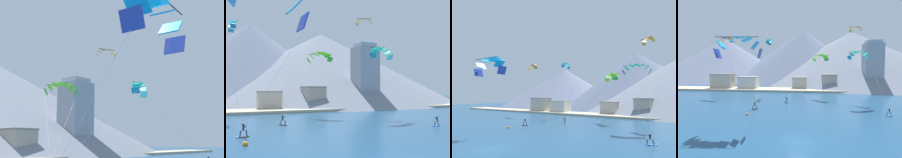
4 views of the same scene
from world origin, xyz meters
The scene contains 21 objects.
ground_plane centered at (0.00, 0.00, 0.00)m, with size 400.00×400.00×0.00m, color navy.
kitesurfer_near_lead centered at (-4.77, 24.38, 0.55)m, with size 1.51×1.52×1.78m.
kitesurfer_near_trail centered at (-11.39, 16.36, 0.56)m, with size 1.76×1.06×1.82m.
kitesurfer_mid_center centered at (17.13, 14.00, 0.50)m, with size 1.78×0.75×1.71m.
parafoil_kite_near_lead centered at (4.53, 34.07, 12.73)m, with size 12.09×11.93×12.33m.
parafoil_kite_near_trail centered at (-10.30, 5.81, 13.27)m, with size 7.76×11.69×13.20m.
parafoil_kite_mid_center centered at (13.48, 23.97, 12.79)m, with size 6.36×11.52×12.35m.
parafoil_kite_distant_high_outer centered at (-26.58, 34.25, 18.87)m, with size 5.35×2.52×2.05m.
parafoil_kite_distant_low_drift centered at (14.66, 32.77, 21.16)m, with size 3.61×3.11×1.65m.
parafoil_kite_distant_mid_solo centered at (-12.54, 36.52, 18.34)m, with size 1.75×4.93×1.75m.
race_marker_buoy centered at (-11.23, 11.60, 0.16)m, with size 0.56×0.56×1.02m.
shoreline_strip centered at (0.00, 48.58, 0.35)m, with size 180.00×10.00×0.70m, color #BCAD8E.
shore_building_harbour_front centered at (-24.96, 50.37, 2.80)m, with size 8.23×5.64×5.58m.
shore_building_promenade_mid centered at (30.91, 53.24, 1.95)m, with size 6.28×4.59×3.88m.
shore_building_quay_east centered at (9.36, 53.41, 3.30)m, with size 5.87×7.19×6.58m.
shore_building_quay_west centered at (-36.54, 50.05, 3.38)m, with size 9.74×4.81×6.75m.
shore_building_old_town centered at (-3.09, 52.95, 2.67)m, with size 6.26×5.26×5.32m.
highrise_tower centered at (27.04, 54.25, 10.04)m, with size 7.00×7.00×20.49m.
mountain_peak_west_ridge centered at (-69.21, 118.70, 16.66)m, with size 108.21×108.21×33.32m.
mountain_peak_central_summit centered at (-4.30, 111.54, 18.92)m, with size 101.02×101.02×37.83m.
mountain_peak_east_shoulder centered at (29.05, 102.87, 16.77)m, with size 124.35×124.35×33.53m.
Camera 4 is at (1.44, -21.90, 9.71)m, focal length 28.00 mm.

